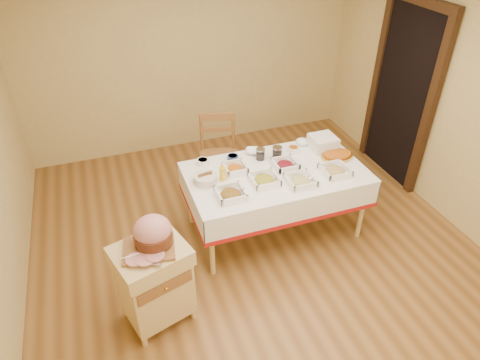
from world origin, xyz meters
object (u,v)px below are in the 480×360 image
dining_chair (219,155)px  mustard_bottle (223,173)px  preserve_jar_right (277,153)px  dining_table (275,185)px  plate_stack (323,143)px  ham_on_board (152,234)px  preserve_jar_left (260,155)px  brass_platter (337,156)px  butcher_cart (154,280)px  bread_basket (205,179)px

dining_chair → mustard_bottle: dining_chair is taller
dining_chair → mustard_bottle: (-0.22, -0.87, 0.33)m
preserve_jar_right → mustard_bottle: mustard_bottle is taller
dining_table → plate_stack: 0.75m
mustard_bottle → plate_stack: mustard_bottle is taller
ham_on_board → plate_stack: (2.04, 0.97, -0.09)m
preserve_jar_left → brass_platter: size_ratio=0.35×
butcher_cart → dining_chair: bearing=57.0°
preserve_jar_left → bread_basket: bearing=-161.5°
plate_stack → ham_on_board: bearing=-154.5°
dining_chair → brass_platter: dining_chair is taller
dining_table → ham_on_board: bearing=-152.4°
dining_table → preserve_jar_left: (-0.06, 0.28, 0.22)m
bread_basket → preserve_jar_right: bearing=12.3°
preserve_jar_right → dining_chair: bearing=124.1°
dining_table → dining_chair: dining_chair is taller
preserve_jar_left → brass_platter: preserve_jar_left is taller
mustard_bottle → bread_basket: bearing=174.9°
mustard_bottle → preserve_jar_left: bearing=25.8°
preserve_jar_left → brass_platter: (0.79, -0.24, -0.04)m
dining_chair → plate_stack: (1.01, -0.65, 0.32)m
ham_on_board → preserve_jar_left: size_ratio=3.38×
preserve_jar_right → bread_basket: bearing=-167.7°
dining_table → preserve_jar_left: bearing=102.8°
dining_chair → preserve_jar_right: bearing=-55.9°
brass_platter → plate_stack: bearing=104.7°
dining_table → butcher_cart: 1.61m
dining_table → butcher_cart: (-1.41, -0.75, -0.14)m
bread_basket → mustard_bottle: bearing=-5.1°
butcher_cart → ham_on_board: 0.47m
preserve_jar_right → plate_stack: bearing=1.8°
preserve_jar_left → preserve_jar_right: (0.18, -0.04, 0.00)m
dining_table → preserve_jar_right: (0.11, 0.24, 0.22)m
butcher_cart → ham_on_board: (0.04, 0.03, 0.47)m
dining_table → butcher_cart: size_ratio=2.27×
dining_table → brass_platter: 0.75m
dining_table → brass_platter: (0.73, 0.04, 0.18)m
preserve_jar_left → mustard_bottle: 0.55m
butcher_cart → preserve_jar_left: bearing=37.2°
preserve_jar_left → bread_basket: size_ratio=0.54×
ham_on_board → bread_basket: bearing=50.2°
preserve_jar_right → brass_platter: preserve_jar_right is taller
mustard_bottle → brass_platter: size_ratio=0.52×
bread_basket → brass_platter: (1.45, -0.02, -0.02)m
bread_basket → dining_chair: bearing=65.3°
mustard_bottle → plate_stack: size_ratio=0.70×
dining_chair → preserve_jar_left: 0.75m
dining_chair → mustard_bottle: 0.95m
preserve_jar_right → plate_stack: size_ratio=0.50×
butcher_cart → plate_stack: size_ratio=3.00×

